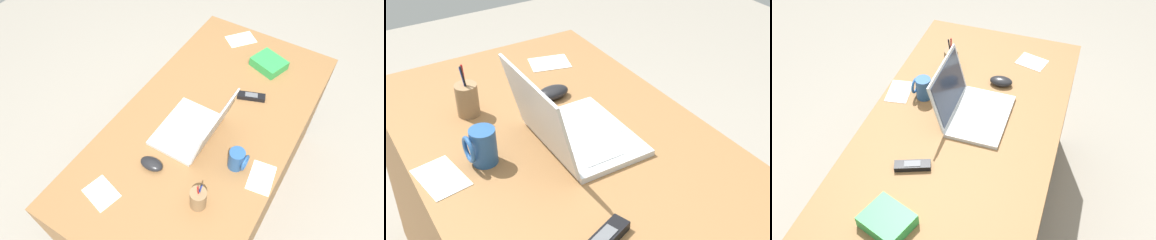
# 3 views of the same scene
# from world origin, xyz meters

# --- Properties ---
(ground_plane) EXTENTS (6.00, 6.00, 0.00)m
(ground_plane) POSITION_xyz_m (0.00, 0.00, 0.00)
(ground_plane) COLOR gray
(desk) EXTENTS (1.59, 0.84, 0.75)m
(desk) POSITION_xyz_m (0.00, 0.00, 0.37)
(desk) COLOR olive
(desk) RESTS_ON ground
(laptop) EXTENTS (0.33, 0.30, 0.25)m
(laptop) POSITION_xyz_m (0.10, -0.01, 0.80)
(laptop) COLOR silver
(laptop) RESTS_ON desk
(computer_mouse) EXTENTS (0.07, 0.11, 0.04)m
(computer_mouse) POSITION_xyz_m (0.35, -0.09, 0.77)
(computer_mouse) COLOR black
(computer_mouse) RESTS_ON desk
(coffee_mug_white) EXTENTS (0.08, 0.08, 0.11)m
(coffee_mug_white) POSITION_xyz_m (0.16, 0.23, 0.80)
(coffee_mug_white) COLOR #26518C
(coffee_mug_white) RESTS_ON desk
(cordless_phone) EXTENTS (0.09, 0.15, 0.03)m
(cordless_phone) POSITION_xyz_m (-0.26, 0.11, 0.76)
(cordless_phone) COLOR black
(cordless_phone) RESTS_ON desk
(pen_holder) EXTENTS (0.07, 0.07, 0.17)m
(pen_holder) POSITION_xyz_m (0.40, 0.18, 0.80)
(pen_holder) COLOR olive
(pen_holder) RESTS_ON desk
(snack_bag) EXTENTS (0.19, 0.21, 0.05)m
(snack_bag) POSITION_xyz_m (-0.53, 0.09, 0.77)
(snack_bag) COLOR green
(snack_bag) RESTS_ON desk
(paper_note_near_laptop) EXTENTS (0.14, 0.16, 0.00)m
(paper_note_near_laptop) POSITION_xyz_m (0.57, -0.20, 0.75)
(paper_note_near_laptop) COLOR white
(paper_note_near_laptop) RESTS_ON desk
(paper_note_right) EXTENTS (0.17, 0.13, 0.00)m
(paper_note_right) POSITION_xyz_m (0.15, 0.35, 0.75)
(paper_note_right) COLOR white
(paper_note_right) RESTS_ON desk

